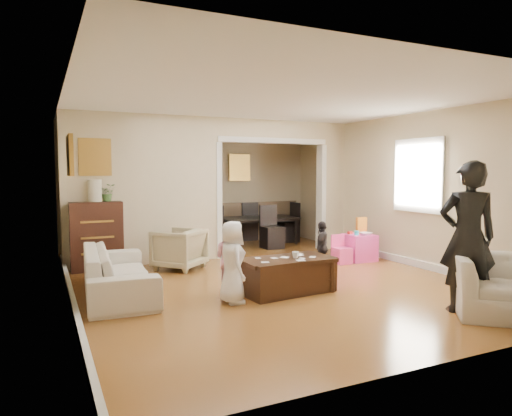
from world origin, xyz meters
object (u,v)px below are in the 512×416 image
table_lamp (95,191)px  cyan_cup (357,233)px  armchair_front (503,286)px  child_kneel_a (232,262)px  dresser (96,236)px  play_table (359,247)px  coffee_cup (295,255)px  sofa (118,271)px  dining_table (259,231)px  armchair_back (179,249)px  child_toddler (322,247)px  coffee_table (287,275)px  child_kneel_b (230,259)px  adult_person (468,237)px

table_lamp → cyan_cup: 4.56m
armchair_front → child_kneel_a: (-2.56, 1.76, 0.17)m
dresser → play_table: bearing=-15.4°
coffee_cup → sofa: bearing=157.6°
play_table → child_kneel_a: (-3.11, -1.52, 0.27)m
sofa → dining_table: (3.49, 3.03, -0.01)m
armchair_back → child_toddler: bearing=104.7°
sofa → coffee_cup: size_ratio=22.51×
sofa → armchair_front: (3.78, -2.75, 0.03)m
coffee_table → child_kneel_b: bearing=156.8°
child_kneel_a → armchair_back: bearing=4.7°
table_lamp → child_kneel_a: (1.30, -2.74, -0.80)m
sofa → coffee_cup: (2.17, -0.89, 0.20)m
cyan_cup → child_toddler: child_toddler is taller
dresser → armchair_front: bearing=-49.3°
coffee_table → armchair_front: bearing=-48.1°
dresser → child_toddler: 3.70m
child_kneel_b → armchair_front: bearing=-159.1°
sofa → adult_person: adult_person is taller
armchair_back → child_kneel_b: 1.78m
cyan_cup → sofa: bearing=-173.5°
armchair_back → armchair_front: (2.61, -3.97, 0.00)m
child_kneel_b → play_table: bearing=-96.7°
child_kneel_a → armchair_front: bearing=-121.1°
dining_table → table_lamp: bearing=-157.0°
armchair_front → child_toddler: bearing=144.2°
armchair_back → armchair_front: armchair_front is taller
armchair_back → play_table: armchair_back is taller
dresser → play_table: 4.59m
dresser → play_table: size_ratio=2.28×
armchair_front → play_table: 3.33m
armchair_back → table_lamp: 1.67m
sofa → child_kneel_b: bearing=-107.8°
armchair_back → sofa: bearing=4.9°
dresser → child_toddler: (3.20, -1.84, -0.14)m
dresser → coffee_table: (2.15, -2.59, -0.33)m
armchair_front → cyan_cup: 3.27m
play_table → dining_table: (-0.83, 2.50, 0.06)m
dresser → table_lamp: bearing=0.0°
sofa → play_table: sofa is taller
cyan_cup → child_kneel_b: size_ratio=0.09×
armchair_front → table_lamp: bearing=170.9°
sofa → armchair_front: 4.67m
sofa → child_kneel_b: child_kneel_b is taller
cyan_cup → child_kneel_b: 3.04m
dresser → cyan_cup: size_ratio=14.06×
armchair_back → coffee_cup: size_ratio=7.89×
dresser → coffee_table: 3.38m
dresser → table_lamp: 0.74m
child_toddler → armchair_back: bearing=-80.6°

